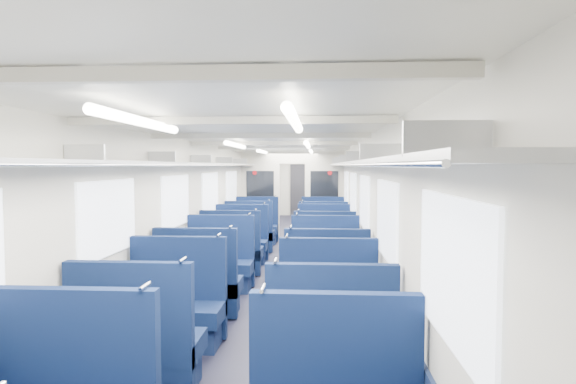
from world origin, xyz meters
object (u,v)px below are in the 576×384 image
Objects in this scene: seat_18 at (257,229)px; bulkhead at (292,192)px; seat_8 at (198,287)px; seat_9 at (327,289)px; seat_16 at (250,235)px; seat_15 at (324,243)px; seat_12 at (232,254)px; seat_19 at (323,229)px; end_door at (300,190)px; seat_14 at (241,244)px; seat_10 at (219,266)px; seat_13 at (324,255)px; seat_11 at (325,267)px; seat_4 at (137,350)px; seat_6 at (175,311)px; seat_7 at (328,314)px; seat_17 at (323,237)px; seat_5 at (331,354)px.

bulkhead is at bearing 55.30° from seat_18.
bulkhead is at bearing 83.35° from seat_8.
seat_9 and seat_16 have the same top height.
seat_15 is at bearing -53.50° from seat_18.
seat_19 is (1.66, 3.56, 0.00)m from seat_12.
end_door is 9.32m from seat_14.
seat_9 is 1.00× the size of seat_10.
seat_11 is at bearing -90.00° from seat_13.
seat_4 is 1.13m from seat_6.
seat_7 is 1.00× the size of seat_9.
seat_4 is at bearing -105.91° from seat_15.
seat_12 is at bearing 115.67° from seat_7.
seat_18 is 1.66m from seat_19.
seat_19 is (0.00, 5.95, 0.00)m from seat_9.
seat_8 is 1.00× the size of seat_11.
seat_15 is at bearing -76.44° from bulkhead.
seat_10 is 1.00× the size of seat_15.
seat_17 is (0.83, -8.12, -0.63)m from end_door.
seat_18 is at bearing 90.00° from seat_4.
end_door is 12.78m from seat_8.
bulkhead is 2.35× the size of seat_9.
seat_17 is at bearing -38.05° from seat_18.
seat_6 is at bearing 90.00° from seat_4.
seat_9 is at bearing -64.30° from seat_14.
seat_19 is at bearing 78.45° from seat_4.
seat_18 is at bearing 126.50° from seat_15.
end_door is 1.68× the size of seat_5.
seat_6 is at bearing -90.00° from seat_14.
bulkhead is at bearing 98.22° from seat_11.
seat_7 is 1.96m from seat_8.
seat_16 is at bearing 125.51° from seat_13.
seat_19 is (0.83, -6.76, -0.63)m from end_door.
seat_18 is at bearing 103.42° from seat_7.
seat_9 and seat_18 have the same top height.
end_door is 9.12m from seat_15.
seat_7 is 1.00× the size of seat_19.
seat_19 is (1.66, 8.12, 0.00)m from seat_4.
seat_5 is 1.00× the size of seat_14.
seat_4 is 4.56m from seat_12.
bulkhead is at bearing 79.99° from seat_12.
seat_16 is at bearing -90.00° from seat_18.
seat_11 is (0.83, -11.36, -0.63)m from end_door.
bulkhead is 9.34m from seat_4.
seat_17 is at bearing 73.60° from seat_6.
seat_9 and seat_12 have the same top height.
seat_14 is (-0.83, -9.26, -0.63)m from end_door.
seat_18 is at bearing 90.00° from seat_8.
seat_7 is 4.81m from seat_14.
seat_8 and seat_15 have the same top height.
seat_14 is (0.00, 5.62, 0.00)m from seat_4.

